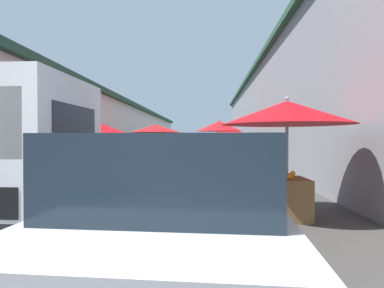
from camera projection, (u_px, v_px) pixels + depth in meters
The scene contains 12 objects.
ground at pixel (187, 172), 14.55m from camera, with size 90.00×90.00×0.00m, color #3D3A38.
building_left_whitewash at pixel (49, 131), 17.14m from camera, with size 49.80×7.50×3.67m.
building_right_concrete at pixel (338, 109), 16.39m from camera, with size 49.80×7.50×5.82m.
fruit_stall_mid_lane at pixel (229, 136), 18.37m from camera, with size 2.15×2.15×2.18m.
fruit_stall_near_left at pixel (287, 124), 6.04m from camera, with size 2.40×2.40×2.19m.
fruit_stall_far_left at pixel (155, 137), 14.68m from camera, with size 2.19×2.19×2.14m.
fruit_stall_far_right at pixel (83, 131), 9.37m from camera, with size 2.67×2.67×2.12m.
fruit_stall_near_right at pixel (219, 132), 15.89m from camera, with size 2.20×2.20×2.37m.
hatchback_car at pixel (181, 211), 3.16m from camera, with size 4.00×2.11×1.45m.
delivery_truck at pixel (33, 168), 4.36m from camera, with size 4.97×2.07×2.08m.
vendor_by_crates at pixel (245, 152), 12.65m from camera, with size 0.42×0.57×1.63m.
plastic_stool at pixel (129, 167), 13.33m from camera, with size 0.30×0.30×0.43m.
Camera 1 is at (-1.00, -0.94, 1.41)m, focal length 31.20 mm.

